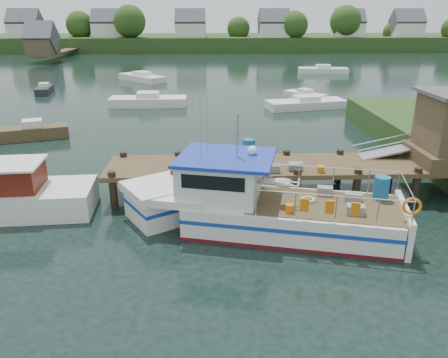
{
  "coord_description": "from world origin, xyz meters",
  "views": [
    {
      "loc": [
        -1.6,
        -17.84,
        7.54
      ],
      "look_at": [
        -1.0,
        -1.5,
        1.3
      ],
      "focal_mm": 35.0,
      "sensor_mm": 36.0,
      "label": 1
    }
  ],
  "objects_px": {
    "moored_rowboat": "(34,132)",
    "moored_a": "(148,101)",
    "lobster_boat": "(256,205)",
    "dock": "(396,144)",
    "moored_e": "(45,89)",
    "moored_c": "(306,103)",
    "moored_far": "(323,70)",
    "moored_d": "(142,77)",
    "moored_b": "(305,95)"
  },
  "relations": [
    {
      "from": "moored_rowboat",
      "to": "moored_e",
      "type": "distance_m",
      "value": 17.84
    },
    {
      "from": "moored_rowboat",
      "to": "moored_c",
      "type": "relative_size",
      "value": 0.63
    },
    {
      "from": "dock",
      "to": "moored_c",
      "type": "bearing_deg",
      "value": 89.5
    },
    {
      "from": "lobster_boat",
      "to": "moored_b",
      "type": "bearing_deg",
      "value": 87.7
    },
    {
      "from": "lobster_boat",
      "to": "moored_a",
      "type": "distance_m",
      "value": 24.12
    },
    {
      "from": "moored_a",
      "to": "moored_b",
      "type": "bearing_deg",
      "value": 30.65
    },
    {
      "from": "dock",
      "to": "lobster_boat",
      "type": "bearing_deg",
      "value": -153.09
    },
    {
      "from": "dock",
      "to": "moored_e",
      "type": "xyz_separation_m",
      "value": [
        -24.45,
        26.72,
        -1.86
      ]
    },
    {
      "from": "moored_b",
      "to": "moored_d",
      "type": "xyz_separation_m",
      "value": [
        -16.83,
        12.08,
        0.06
      ]
    },
    {
      "from": "moored_far",
      "to": "moored_e",
      "type": "xyz_separation_m",
      "value": [
        -31.73,
        -14.39,
        -0.03
      ]
    },
    {
      "from": "lobster_boat",
      "to": "moored_a",
      "type": "height_order",
      "value": "lobster_boat"
    },
    {
      "from": "moored_d",
      "to": "moored_e",
      "type": "distance_m",
      "value": 11.77
    },
    {
      "from": "moored_rowboat",
      "to": "moored_a",
      "type": "bearing_deg",
      "value": 72.46
    },
    {
      "from": "moored_c",
      "to": "moored_rowboat",
      "type": "bearing_deg",
      "value": -157.57
    },
    {
      "from": "moored_b",
      "to": "lobster_boat",
      "type": "bearing_deg",
      "value": -88.03
    },
    {
      "from": "dock",
      "to": "moored_c",
      "type": "distance_m",
      "value": 18.59
    },
    {
      "from": "moored_d",
      "to": "moored_e",
      "type": "bearing_deg",
      "value": -150.58
    },
    {
      "from": "lobster_boat",
      "to": "moored_rowboat",
      "type": "relative_size",
      "value": 2.41
    },
    {
      "from": "moored_a",
      "to": "moored_e",
      "type": "bearing_deg",
      "value": 167.97
    },
    {
      "from": "lobster_boat",
      "to": "moored_d",
      "type": "relative_size",
      "value": 1.7
    },
    {
      "from": "moored_c",
      "to": "lobster_boat",
      "type": "bearing_deg",
      "value": -108.87
    },
    {
      "from": "moored_e",
      "to": "moored_rowboat",
      "type": "bearing_deg",
      "value": -91.99
    },
    {
      "from": "moored_rowboat",
      "to": "moored_c",
      "type": "bearing_deg",
      "value": 37.39
    },
    {
      "from": "lobster_boat",
      "to": "moored_d",
      "type": "height_order",
      "value": "lobster_boat"
    },
    {
      "from": "moored_far",
      "to": "moored_e",
      "type": "distance_m",
      "value": 34.84
    },
    {
      "from": "moored_e",
      "to": "lobster_boat",
      "type": "bearing_deg",
      "value": -77.82
    },
    {
      "from": "dock",
      "to": "lobster_boat",
      "type": "relative_size",
      "value": 1.56
    },
    {
      "from": "moored_a",
      "to": "moored_d",
      "type": "distance_m",
      "value": 15.13
    },
    {
      "from": "moored_rowboat",
      "to": "moored_d",
      "type": "relative_size",
      "value": 0.7
    },
    {
      "from": "lobster_boat",
      "to": "moored_a",
      "type": "bearing_deg",
      "value": 120.03
    },
    {
      "from": "moored_far",
      "to": "moored_d",
      "type": "bearing_deg",
      "value": -173.9
    },
    {
      "from": "moored_d",
      "to": "moored_e",
      "type": "height_order",
      "value": "moored_d"
    },
    {
      "from": "moored_c",
      "to": "moored_a",
      "type": "bearing_deg",
      "value": 172.06
    },
    {
      "from": "moored_c",
      "to": "moored_far",
      "type": "bearing_deg",
      "value": 70.45
    },
    {
      "from": "moored_far",
      "to": "moored_a",
      "type": "bearing_deg",
      "value": -143.24
    },
    {
      "from": "lobster_boat",
      "to": "moored_e",
      "type": "bearing_deg",
      "value": 134.58
    },
    {
      "from": "dock",
      "to": "moored_a",
      "type": "xyz_separation_m",
      "value": [
        -13.26,
        19.88,
        -1.8
      ]
    },
    {
      "from": "moored_b",
      "to": "moored_e",
      "type": "xyz_separation_m",
      "value": [
        -25.4,
        4.02,
        0.03
      ]
    },
    {
      "from": "lobster_boat",
      "to": "moored_d",
      "type": "bearing_deg",
      "value": 117.51
    },
    {
      "from": "lobster_boat",
      "to": "moored_b",
      "type": "height_order",
      "value": "lobster_boat"
    },
    {
      "from": "moored_far",
      "to": "moored_d",
      "type": "xyz_separation_m",
      "value": [
        -23.16,
        -6.33,
        0.01
      ]
    },
    {
      "from": "dock",
      "to": "lobster_boat",
      "type": "xyz_separation_m",
      "value": [
        -6.4,
        -3.25,
        -1.31
      ]
    },
    {
      "from": "lobster_boat",
      "to": "moored_far",
      "type": "relative_size",
      "value": 1.6
    },
    {
      "from": "moored_rowboat",
      "to": "moored_d",
      "type": "height_order",
      "value": "moored_rowboat"
    },
    {
      "from": "moored_rowboat",
      "to": "moored_a",
      "type": "height_order",
      "value": "moored_rowboat"
    },
    {
      "from": "lobster_boat",
      "to": "moored_rowboat",
      "type": "xyz_separation_m",
      "value": [
        -12.86,
        12.89,
        -0.48
      ]
    },
    {
      "from": "dock",
      "to": "moored_a",
      "type": "bearing_deg",
      "value": 123.7
    },
    {
      "from": "moored_b",
      "to": "moored_d",
      "type": "bearing_deg",
      "value": 162.13
    },
    {
      "from": "moored_b",
      "to": "moored_d",
      "type": "height_order",
      "value": "moored_d"
    },
    {
      "from": "moored_c",
      "to": "dock",
      "type": "bearing_deg",
      "value": -92.56
    }
  ]
}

